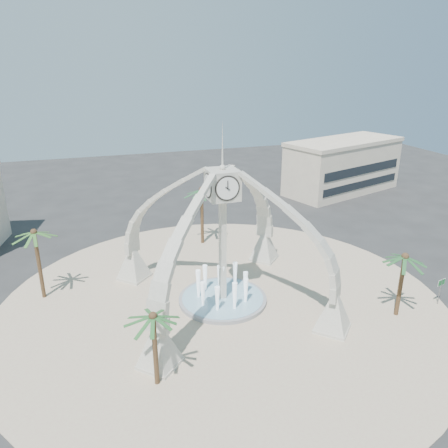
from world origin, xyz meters
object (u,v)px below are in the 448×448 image
object	(u,v)px
clock_tower	(223,235)
street_sign	(441,286)
palm_east	(405,257)
fountain	(223,298)
palm_north	(202,191)
palm_south	(153,317)
palm_west	(34,233)

from	to	relation	value
clock_tower	street_sign	distance (m)	19.93
palm_east	street_sign	size ratio (longest dim) A/B	2.37
fountain	palm_north	size ratio (longest dim) A/B	1.07
clock_tower	street_sign	bearing A→B (deg)	-19.85
clock_tower	street_sign	xyz separation A→B (m)	(18.24, -6.58, -4.59)
palm_south	palm_north	bearing A→B (deg)	67.20
palm_south	palm_west	bearing A→B (deg)	118.23
clock_tower	palm_north	size ratio (longest dim) A/B	2.41
palm_north	street_sign	size ratio (longest dim) A/B	2.80
street_sign	fountain	bearing A→B (deg)	147.20
palm_north	palm_south	bearing A→B (deg)	-112.80
palm_east	palm_west	bearing A→B (deg)	156.36
fountain	street_sign	xyz separation A→B (m)	(18.24, -6.59, 1.61)
palm_west	palm_south	distance (m)	16.81
clock_tower	palm_east	xyz separation A→B (m)	(13.53, -6.86, -1.02)
palm_south	clock_tower	bearing A→B (deg)	49.60
palm_east	palm_north	world-z (taller)	palm_north
palm_east	street_sign	world-z (taller)	palm_east
palm_east	palm_north	distance (m)	23.62
palm_north	fountain	bearing A→B (deg)	-97.93
palm_north	palm_west	bearing A→B (deg)	-155.82
fountain	palm_south	size ratio (longest dim) A/B	1.33
palm_east	palm_north	size ratio (longest dim) A/B	0.84
palm_west	street_sign	xyz separation A→B (m)	(33.77, -12.44, -4.50)
palm_south	street_sign	world-z (taller)	palm_south
clock_tower	palm_south	distance (m)	11.78
palm_west	palm_north	bearing A→B (deg)	24.18
clock_tower	fountain	world-z (taller)	clock_tower
clock_tower	palm_west	size ratio (longest dim) A/B	2.49
palm_west	clock_tower	bearing A→B (deg)	-20.67
street_sign	palm_east	bearing A→B (deg)	170.37
palm_west	palm_north	xyz separation A→B (m)	(17.43, 7.82, 0.15)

